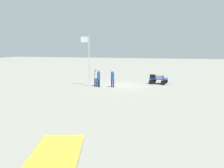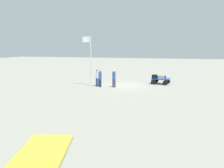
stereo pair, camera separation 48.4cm
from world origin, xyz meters
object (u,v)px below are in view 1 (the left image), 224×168
(suitcase_grey, at_px, (161,77))
(flagpole, at_px, (88,57))
(suitcase_olive, at_px, (157,77))
(worker_trailing, at_px, (99,77))
(suitcase_dark, at_px, (153,76))
(worker_lead, at_px, (113,77))
(suitcase_navy, at_px, (159,77))
(worker_supervisor, at_px, (96,77))
(luggage_cart, at_px, (158,80))

(suitcase_grey, height_order, flagpole, flagpole)
(suitcase_olive, relative_size, worker_trailing, 0.39)
(worker_trailing, distance_m, flagpole, 2.40)
(suitcase_dark, relative_size, flagpole, 0.11)
(suitcase_olive, relative_size, worker_lead, 0.38)
(worker_lead, bearing_deg, suitcase_navy, -146.68)
(suitcase_dark, xyz_separation_m, worker_supervisor, (5.49, 2.87, 0.16))
(flagpole, bearing_deg, suitcase_navy, -159.04)
(luggage_cart, bearing_deg, suitcase_dark, 20.13)
(suitcase_olive, bearing_deg, suitcase_dark, 37.00)
(worker_supervisor, bearing_deg, suitcase_olive, -151.54)
(suitcase_navy, bearing_deg, luggage_cart, -74.59)
(suitcase_grey, height_order, suitcase_olive, suitcase_grey)
(worker_supervisor, bearing_deg, suitcase_dark, -152.41)
(luggage_cart, xyz_separation_m, worker_supervisor, (6.10, 3.09, 0.52))
(suitcase_dark, height_order, worker_supervisor, worker_supervisor)
(suitcase_navy, relative_size, suitcase_olive, 0.99)
(luggage_cart, distance_m, flagpole, 7.94)
(luggage_cart, distance_m, suitcase_navy, 0.56)
(suitcase_dark, bearing_deg, suitcase_olive, -143.00)
(flagpole, bearing_deg, worker_lead, 175.49)
(worker_trailing, xyz_separation_m, worker_supervisor, (0.48, -0.45, 0.01))
(suitcase_grey, distance_m, suitcase_dark, 0.95)
(worker_lead, relative_size, worker_trailing, 1.02)
(worker_supervisor, bearing_deg, suitcase_grey, -152.56)
(luggage_cart, bearing_deg, worker_lead, 37.84)
(suitcase_dark, xyz_separation_m, worker_lead, (3.65, 3.08, 0.16))
(suitcase_olive, distance_m, worker_supervisor, 6.82)
(luggage_cart, relative_size, worker_supervisor, 1.16)
(suitcase_navy, xyz_separation_m, worker_lead, (4.38, 2.88, 0.18))
(suitcase_navy, relative_size, flagpole, 0.13)
(suitcase_olive, xyz_separation_m, worker_trailing, (5.52, 3.70, 0.22))
(suitcase_grey, xyz_separation_m, suitcase_dark, (0.85, 0.42, 0.07))
(suitcase_grey, height_order, worker_supervisor, worker_supervisor)
(flagpole, bearing_deg, suitcase_grey, -155.05)
(luggage_cart, height_order, worker_trailing, worker_trailing)
(suitcase_dark, relative_size, worker_trailing, 0.33)
(suitcase_dark, height_order, worker_lead, worker_lead)
(worker_lead, relative_size, worker_supervisor, 1.00)
(suitcase_grey, xyz_separation_m, flagpole, (7.10, 3.30, 2.23))
(suitcase_olive, relative_size, flagpole, 0.13)
(luggage_cart, relative_size, flagpole, 0.39)
(worker_trailing, distance_m, worker_supervisor, 0.65)
(suitcase_dark, bearing_deg, suitcase_grey, -153.55)
(luggage_cart, height_order, worker_lead, worker_lead)
(suitcase_navy, distance_m, worker_trailing, 6.53)
(suitcase_navy, distance_m, suitcase_olive, 0.63)
(flagpole, bearing_deg, suitcase_olive, -154.23)
(suitcase_dark, relative_size, worker_lead, 0.33)
(luggage_cart, xyz_separation_m, worker_lead, (4.26, 3.31, 0.53))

